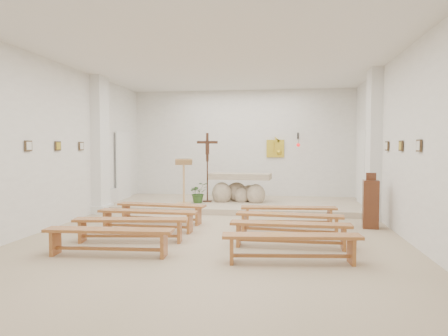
% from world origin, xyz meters
% --- Properties ---
extents(ground, '(7.00, 10.00, 0.00)m').
position_xyz_m(ground, '(0.00, 0.00, 0.00)').
color(ground, '#C8AE90').
rests_on(ground, ground).
extents(wall_left, '(0.02, 10.00, 3.50)m').
position_xyz_m(wall_left, '(-3.49, 0.00, 1.75)').
color(wall_left, white).
rests_on(wall_left, ground).
extents(wall_right, '(0.02, 10.00, 3.50)m').
position_xyz_m(wall_right, '(3.49, 0.00, 1.75)').
color(wall_right, white).
rests_on(wall_right, ground).
extents(wall_back, '(7.00, 0.02, 3.50)m').
position_xyz_m(wall_back, '(0.00, 4.99, 1.75)').
color(wall_back, white).
rests_on(wall_back, ground).
extents(ceiling, '(7.00, 10.00, 0.02)m').
position_xyz_m(ceiling, '(0.00, 0.00, 3.49)').
color(ceiling, silver).
rests_on(ceiling, wall_back).
extents(sanctuary_platform, '(6.98, 3.00, 0.15)m').
position_xyz_m(sanctuary_platform, '(0.00, 3.50, 0.07)').
color(sanctuary_platform, '#C2B195').
rests_on(sanctuary_platform, ground).
extents(pilaster_left, '(0.26, 0.55, 3.50)m').
position_xyz_m(pilaster_left, '(-3.37, 2.00, 1.75)').
color(pilaster_left, white).
rests_on(pilaster_left, ground).
extents(pilaster_right, '(0.26, 0.55, 3.50)m').
position_xyz_m(pilaster_right, '(3.37, 2.00, 1.75)').
color(pilaster_right, white).
rests_on(pilaster_right, ground).
extents(gold_wall_relief, '(0.55, 0.04, 0.55)m').
position_xyz_m(gold_wall_relief, '(1.05, 4.96, 1.65)').
color(gold_wall_relief, gold).
rests_on(gold_wall_relief, wall_back).
extents(sanctuary_lamp, '(0.11, 0.36, 0.44)m').
position_xyz_m(sanctuary_lamp, '(1.75, 4.71, 1.81)').
color(sanctuary_lamp, black).
rests_on(sanctuary_lamp, wall_back).
extents(station_frame_left_front, '(0.03, 0.20, 0.20)m').
position_xyz_m(station_frame_left_front, '(-3.47, -0.80, 1.72)').
color(station_frame_left_front, '#45321E').
rests_on(station_frame_left_front, wall_left).
extents(station_frame_left_mid, '(0.03, 0.20, 0.20)m').
position_xyz_m(station_frame_left_mid, '(-3.47, 0.20, 1.72)').
color(station_frame_left_mid, '#45321E').
rests_on(station_frame_left_mid, wall_left).
extents(station_frame_left_rear, '(0.03, 0.20, 0.20)m').
position_xyz_m(station_frame_left_rear, '(-3.47, 1.20, 1.72)').
color(station_frame_left_rear, '#45321E').
rests_on(station_frame_left_rear, wall_left).
extents(station_frame_right_front, '(0.03, 0.20, 0.20)m').
position_xyz_m(station_frame_right_front, '(3.47, -0.80, 1.72)').
color(station_frame_right_front, '#45321E').
rests_on(station_frame_right_front, wall_right).
extents(station_frame_right_mid, '(0.03, 0.20, 0.20)m').
position_xyz_m(station_frame_right_mid, '(3.47, 0.20, 1.72)').
color(station_frame_right_mid, '#45321E').
rests_on(station_frame_right_mid, wall_right).
extents(station_frame_right_rear, '(0.03, 0.20, 0.20)m').
position_xyz_m(station_frame_right_rear, '(3.47, 1.20, 1.72)').
color(station_frame_right_rear, '#45321E').
rests_on(station_frame_right_rear, wall_right).
extents(radiator_left, '(0.10, 0.85, 0.52)m').
position_xyz_m(radiator_left, '(-3.43, 2.70, 0.27)').
color(radiator_left, silver).
rests_on(radiator_left, ground).
extents(radiator_right, '(0.10, 0.85, 0.52)m').
position_xyz_m(radiator_right, '(3.43, 2.70, 0.27)').
color(radiator_right, silver).
rests_on(radiator_right, ground).
extents(altar, '(1.76, 0.83, 0.88)m').
position_xyz_m(altar, '(0.08, 3.51, 0.49)').
color(altar, beige).
rests_on(altar, sanctuary_platform).
extents(lectern, '(0.53, 0.48, 1.27)m').
position_xyz_m(lectern, '(-1.36, 2.74, 0.78)').
color(lectern, '#DBB16B').
rests_on(lectern, sanctuary_platform).
extents(crucifix_stand, '(0.58, 0.26, 1.94)m').
position_xyz_m(crucifix_stand, '(-0.82, 3.35, 1.27)').
color(crucifix_stand, '#3E2213').
rests_on(crucifix_stand, sanctuary_platform).
extents(potted_plant, '(0.67, 0.65, 0.57)m').
position_xyz_m(potted_plant, '(-1.03, 3.10, 0.43)').
color(potted_plant, '#2C5120').
rests_on(potted_plant, sanctuary_platform).
extents(donation_pedestal, '(0.34, 0.34, 1.16)m').
position_xyz_m(donation_pedestal, '(3.10, 0.93, 0.51)').
color(donation_pedestal, brown).
rests_on(donation_pedestal, ground).
extents(bench_left_front, '(2.04, 0.54, 0.43)m').
position_xyz_m(bench_left_front, '(-1.40, 0.85, 0.32)').
color(bench_left_front, '#A4582F').
rests_on(bench_left_front, ground).
extents(bench_right_front, '(2.03, 0.48, 0.43)m').
position_xyz_m(bench_right_front, '(1.40, 0.85, 0.32)').
color(bench_right_front, '#A4582F').
rests_on(bench_right_front, ground).
extents(bench_left_second, '(2.02, 0.37, 0.43)m').
position_xyz_m(bench_left_second, '(-1.40, -0.06, 0.32)').
color(bench_left_second, '#A4582F').
rests_on(bench_left_second, ground).
extents(bench_right_second, '(2.04, 0.50, 0.43)m').
position_xyz_m(bench_right_second, '(1.40, -0.06, 0.32)').
color(bench_right_second, '#A4582F').
rests_on(bench_right_second, ground).
extents(bench_left_third, '(2.04, 0.59, 0.43)m').
position_xyz_m(bench_left_third, '(-1.40, -0.97, 0.32)').
color(bench_left_third, '#A4582F').
rests_on(bench_left_third, ground).
extents(bench_right_third, '(2.02, 0.35, 0.43)m').
position_xyz_m(bench_right_third, '(1.40, -0.97, 0.32)').
color(bench_right_third, '#A4582F').
rests_on(bench_right_third, ground).
extents(bench_left_fourth, '(2.03, 0.45, 0.43)m').
position_xyz_m(bench_left_fourth, '(-1.40, -1.88, 0.32)').
color(bench_left_fourth, '#A4582F').
rests_on(bench_left_fourth, ground).
extents(bench_right_fourth, '(2.04, 0.55, 0.43)m').
position_xyz_m(bench_right_fourth, '(1.40, -1.88, 0.32)').
color(bench_right_fourth, '#A4582F').
rests_on(bench_right_fourth, ground).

